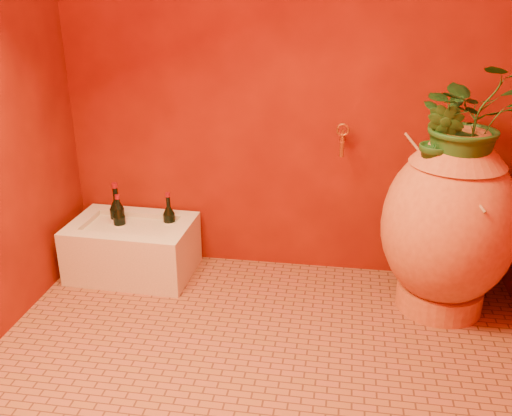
% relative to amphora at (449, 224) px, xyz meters
% --- Properties ---
extents(floor, '(2.50, 2.50, 0.00)m').
position_rel_amphora_xyz_m(floor, '(-0.85, -0.65, -0.47)').
color(floor, brown).
rests_on(floor, ground).
extents(wall_back, '(2.50, 0.02, 2.50)m').
position_rel_amphora_xyz_m(wall_back, '(-0.85, 0.35, 0.78)').
color(wall_back, '#5D0E05').
rests_on(wall_back, ground).
extents(amphora, '(0.81, 0.81, 0.94)m').
position_rel_amphora_xyz_m(amphora, '(0.00, 0.00, 0.00)').
color(amphora, '#C36B37').
rests_on(amphora, floor).
extents(stone_basin, '(0.70, 0.48, 0.32)m').
position_rel_amphora_xyz_m(stone_basin, '(-1.70, 0.10, -0.32)').
color(stone_basin, beige).
rests_on(stone_basin, floor).
extents(wine_bottle_a, '(0.07, 0.07, 0.29)m').
position_rel_amphora_xyz_m(wine_bottle_a, '(-1.50, 0.20, -0.19)').
color(wine_bottle_a, black).
rests_on(wine_bottle_a, stone_basin).
extents(wine_bottle_b, '(0.07, 0.07, 0.30)m').
position_rel_amphora_xyz_m(wine_bottle_b, '(-1.77, 0.12, -0.19)').
color(wine_bottle_b, black).
rests_on(wine_bottle_b, stone_basin).
extents(wine_bottle_c, '(0.09, 0.09, 0.35)m').
position_rel_amphora_xyz_m(wine_bottle_c, '(-1.80, 0.16, -0.17)').
color(wine_bottle_c, black).
rests_on(wine_bottle_c, stone_basin).
extents(wall_tap, '(0.07, 0.15, 0.16)m').
position_rel_amphora_xyz_m(wall_tap, '(-0.55, 0.27, 0.34)').
color(wall_tap, '#B17229').
rests_on(wall_tap, wall_back).
extents(plant_main, '(0.58, 0.53, 0.54)m').
position_rel_amphora_xyz_m(plant_main, '(0.02, -0.01, 0.53)').
color(plant_main, '#1C4E1C').
rests_on(plant_main, amphora).
extents(plant_side, '(0.25, 0.25, 0.36)m').
position_rel_amphora_xyz_m(plant_side, '(-0.10, -0.07, 0.44)').
color(plant_side, '#1C4E1C').
rests_on(plant_side, amphora).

